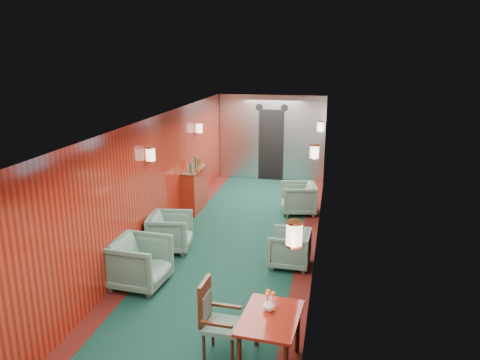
{
  "coord_description": "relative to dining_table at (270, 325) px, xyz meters",
  "views": [
    {
      "loc": [
        1.74,
        -7.02,
        3.53
      ],
      "look_at": [
        0.0,
        1.47,
        1.15
      ],
      "focal_mm": 35.0,
      "sensor_mm": 36.0,
      "label": 1
    }
  ],
  "objects": [
    {
      "name": "windows_right",
      "position": [
        0.34,
        2.67,
        0.88
      ],
      "size": [
        0.02,
        8.6,
        0.8
      ],
      "color": "#BABCC2",
      "rests_on": "ground"
    },
    {
      "name": "armchair_left_far",
      "position": [
        -2.26,
        2.97,
        -0.22
      ],
      "size": [
        0.87,
        0.85,
        0.7
      ],
      "primitive_type": "imported",
      "rotation": [
        0.0,
        0.0,
        1.72
      ],
      "color": "#1D433B",
      "rests_on": "ground"
    },
    {
      "name": "armchair_right_near",
      "position": [
        -0.06,
        2.75,
        -0.26
      ],
      "size": [
        0.71,
        0.69,
        0.63
      ],
      "primitive_type": "imported",
      "rotation": [
        0.0,
        0.0,
        -1.61
      ],
      "color": "#1D433B",
      "rests_on": "ground"
    },
    {
      "name": "side_chair",
      "position": [
        -0.68,
        0.12,
        -0.04
      ],
      "size": [
        0.46,
        0.48,
        0.97
      ],
      "rotation": [
        0.0,
        0.0,
        -0.05
      ],
      "color": "#1D433B",
      "rests_on": "ground"
    },
    {
      "name": "bulkhead",
      "position": [
        -1.14,
        8.33,
        0.61
      ],
      "size": [
        2.98,
        0.17,
        2.39
      ],
      "color": "silver",
      "rests_on": "ground"
    },
    {
      "name": "flower_vase",
      "position": [
        -0.03,
        0.12,
        0.18
      ],
      "size": [
        0.17,
        0.17,
        0.15
      ],
      "primitive_type": "imported",
      "rotation": [
        0.0,
        0.0,
        -0.24
      ],
      "color": "white",
      "rests_on": "dining_table"
    },
    {
      "name": "armchair_left_near",
      "position": [
        -2.26,
        1.58,
        -0.19
      ],
      "size": [
        0.9,
        0.88,
        0.77
      ],
      "primitive_type": "imported",
      "rotation": [
        0.0,
        0.0,
        1.49
      ],
      "color": "#1D433B",
      "rests_on": "ground"
    },
    {
      "name": "room",
      "position": [
        -1.14,
        2.42,
        1.06
      ],
      "size": [
        12.0,
        12.1,
        2.4
      ],
      "color": "#0D2F24",
      "rests_on": "ground"
    },
    {
      "name": "dining_table",
      "position": [
        0.0,
        0.0,
        0.0
      ],
      "size": [
        0.71,
        0.96,
        0.68
      ],
      "rotation": [
        0.0,
        0.0,
        -0.08
      ],
      "color": "maroon",
      "rests_on": "ground"
    },
    {
      "name": "credenza",
      "position": [
        -2.48,
        5.23,
        -0.07
      ],
      "size": [
        0.34,
        1.09,
        1.25
      ],
      "color": "maroon",
      "rests_on": "ground"
    },
    {
      "name": "armchair_right_far",
      "position": [
        -0.13,
        5.49,
        -0.23
      ],
      "size": [
        0.88,
        0.86,
        0.69
      ],
      "primitive_type": "imported",
      "rotation": [
        0.0,
        0.0,
        -1.39
      ],
      "color": "#1D433B",
      "rests_on": "ground"
    },
    {
      "name": "wall_sconces",
      "position": [
        -1.14,
        2.98,
        1.22
      ],
      "size": [
        2.97,
        7.97,
        0.25
      ],
      "color": "beige",
      "rests_on": "ground"
    }
  ]
}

